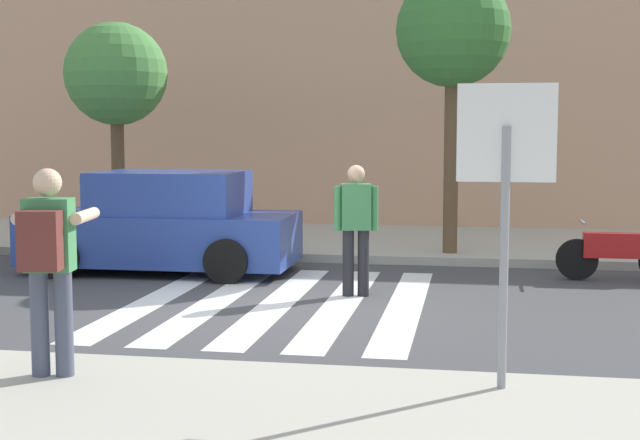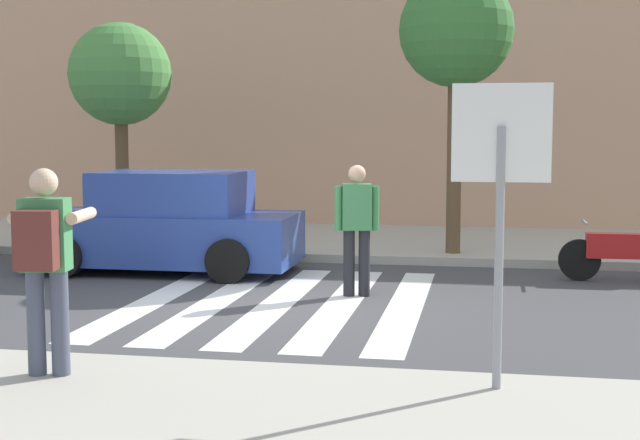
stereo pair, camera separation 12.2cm
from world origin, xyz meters
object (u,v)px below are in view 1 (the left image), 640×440
object	(u,v)px
stop_sign	(506,168)
street_tree_west	(116,76)
photographer_with_backpack	(49,254)
pedestrian_crossing	(356,223)
street_tree_center	(453,33)
motorcycle	(618,253)
parked_car_blue	(164,225)

from	to	relation	value
stop_sign	street_tree_west	bearing A→B (deg)	128.37
photographer_with_backpack	pedestrian_crossing	world-z (taller)	photographer_with_backpack
pedestrian_crossing	street_tree_center	distance (m)	4.55
pedestrian_crossing	street_tree_west	xyz separation A→B (m)	(-4.96, 4.05, 2.19)
stop_sign	street_tree_west	xyz separation A→B (m)	(-6.71, 8.47, 1.28)
pedestrian_crossing	motorcycle	world-z (taller)	pedestrian_crossing
pedestrian_crossing	stop_sign	bearing A→B (deg)	-68.37
pedestrian_crossing	parked_car_blue	distance (m)	3.52
street_tree_west	motorcycle	bearing A→B (deg)	-14.70
parked_car_blue	motorcycle	bearing A→B (deg)	2.54
pedestrian_crossing	parked_car_blue	size ratio (longest dim) A/B	0.42
pedestrian_crossing	parked_car_blue	xyz separation A→B (m)	(-3.17, 1.51, -0.25)
parked_car_blue	photographer_with_backpack	bearing A→B (deg)	-78.59
street_tree_center	pedestrian_crossing	bearing A→B (deg)	-108.27
parked_car_blue	motorcycle	xyz separation A→B (m)	(6.76, 0.30, -0.31)
street_tree_west	pedestrian_crossing	bearing A→B (deg)	-39.27
photographer_with_backpack	street_tree_west	world-z (taller)	street_tree_west
motorcycle	street_tree_center	size ratio (longest dim) A/B	0.38
stop_sign	photographer_with_backpack	xyz separation A→B (m)	(-3.66, -0.32, -0.71)
photographer_with_backpack	motorcycle	bearing A→B (deg)	50.00
parked_car_blue	street_tree_west	world-z (taller)	street_tree_west
street_tree_west	street_tree_center	distance (m)	6.15
stop_sign	photographer_with_backpack	world-z (taller)	stop_sign
stop_sign	pedestrian_crossing	size ratio (longest dim) A/B	1.39
street_tree_west	stop_sign	bearing A→B (deg)	-51.63
motorcycle	street_tree_west	size ratio (longest dim) A/B	0.44
stop_sign	street_tree_center	bearing A→B (deg)	94.53
photographer_with_backpack	pedestrian_crossing	distance (m)	5.11
parked_car_blue	pedestrian_crossing	bearing A→B (deg)	-25.47
pedestrian_crossing	street_tree_center	bearing A→B (deg)	71.73
photographer_with_backpack	parked_car_blue	xyz separation A→B (m)	(-1.26, 6.25, -0.44)
stop_sign	street_tree_center	world-z (taller)	street_tree_center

